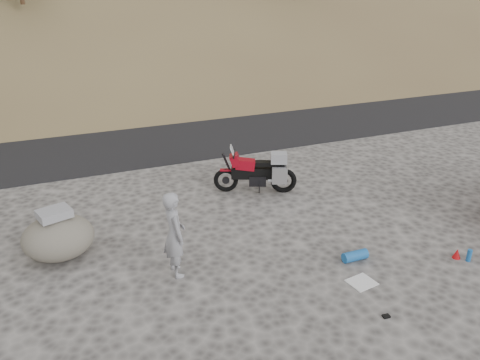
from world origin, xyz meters
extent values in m
plane|color=#43403E|center=(0.00, 0.00, 0.00)|extent=(140.00, 140.00, 0.00)
cube|color=black|center=(0.00, 9.00, 0.00)|extent=(120.00, 7.00, 0.05)
torus|color=black|center=(0.33, 3.11, 0.32)|extent=(0.63, 0.36, 0.64)
cylinder|color=black|center=(0.33, 3.11, 0.32)|extent=(0.20, 0.13, 0.19)
torus|color=black|center=(1.70, 2.52, 0.32)|extent=(0.67, 0.39, 0.67)
cylinder|color=black|center=(1.70, 2.52, 0.32)|extent=(0.23, 0.15, 0.21)
cylinder|color=black|center=(0.40, 3.08, 0.67)|extent=(0.35, 0.20, 0.78)
cylinder|color=black|center=(0.52, 3.02, 1.04)|extent=(0.28, 0.57, 0.04)
cube|color=black|center=(0.99, 2.82, 0.53)|extent=(1.15, 0.67, 0.29)
cube|color=black|center=(1.08, 2.78, 0.34)|extent=(0.51, 0.44, 0.27)
cube|color=maroon|center=(0.79, 2.91, 0.77)|extent=(0.58, 0.47, 0.30)
cube|color=maroon|center=(0.55, 3.01, 0.89)|extent=(0.40, 0.42, 0.34)
cube|color=silver|center=(0.49, 3.04, 1.14)|extent=(0.22, 0.31, 0.25)
cube|color=black|center=(1.21, 2.73, 0.79)|extent=(0.57, 0.41, 0.12)
cube|color=black|center=(1.55, 2.58, 0.75)|extent=(0.38, 0.29, 0.10)
cube|color=silver|center=(1.49, 2.34, 0.56)|extent=(0.40, 0.26, 0.43)
cube|color=silver|center=(1.68, 2.80, 0.56)|extent=(0.40, 0.26, 0.43)
cube|color=gray|center=(1.57, 2.57, 0.94)|extent=(0.50, 0.46, 0.25)
cube|color=maroon|center=(0.33, 3.11, 0.61)|extent=(0.31, 0.22, 0.04)
cylinder|color=black|center=(1.06, 2.60, 0.17)|extent=(0.10, 0.19, 0.35)
cylinder|color=silver|center=(1.47, 2.47, 0.39)|extent=(0.44, 0.25, 0.12)
imported|color=gray|center=(-1.84, 0.02, 0.00)|extent=(0.44, 0.63, 1.67)
ellipsoid|color=#58544C|center=(-3.82, 1.42, 0.45)|extent=(1.48, 1.30, 0.89)
cube|color=gray|center=(-3.82, 1.42, 0.98)|extent=(0.77, 0.67, 0.18)
cube|color=white|center=(1.21, -1.58, 0.01)|extent=(0.53, 0.48, 0.02)
cylinder|color=#1C5EA8|center=(1.52, -0.90, 0.10)|extent=(0.52, 0.21, 0.21)
cylinder|color=#1C5EA8|center=(3.58, -1.77, 0.13)|extent=(0.10, 0.10, 0.25)
cone|color=red|center=(3.44, -1.60, 0.10)|extent=(0.17, 0.17, 0.20)
cube|color=black|center=(1.01, -2.52, 0.02)|extent=(0.13, 0.10, 0.03)
camera|label=1|loc=(-3.55, -7.30, 5.10)|focal=35.00mm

